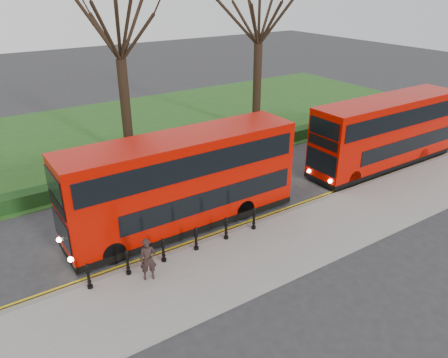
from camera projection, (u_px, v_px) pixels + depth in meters
ground at (177, 239)px, 19.19m from camera, size 120.00×120.00×0.00m
pavement at (213, 273)px, 16.89m from camera, size 60.00×4.00×0.15m
kerb at (188, 248)px, 18.40m from camera, size 60.00×0.25×0.16m
grass_verge at (76, 141)px, 30.50m from camera, size 60.00×18.00×0.06m
hedge at (119, 177)px, 24.15m from camera, size 60.00×0.90×0.80m
yellow_line_outer at (185, 246)px, 18.65m from camera, size 60.00×0.10×0.01m
yellow_line_inner at (182, 244)px, 18.81m from camera, size 60.00×0.10×0.01m
tree_mid at (117, 23)px, 24.31m from camera, size 7.19×7.19×11.23m
tree_right at (259, 12)px, 29.26m from camera, size 7.34×7.34×11.47m
bollard_row at (180, 245)px, 17.62m from camera, size 7.64×0.15×1.00m
bus_lead at (183, 182)px, 19.42m from camera, size 10.82×2.49×4.30m
bus_rear at (385, 133)px, 25.80m from camera, size 10.44×2.40×4.15m
pedestrian at (148, 259)px, 16.11m from camera, size 0.72×0.59×1.69m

